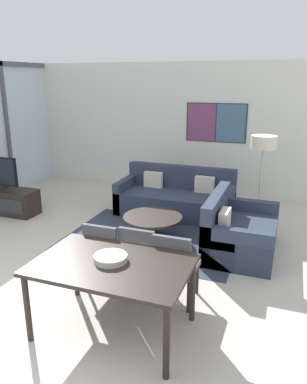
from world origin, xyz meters
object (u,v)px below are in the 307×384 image
Objects in this scene: sofa_main at (176,199)px; dining_chair_left at (106,252)px; coffee_table at (153,222)px; floor_lamp at (263,147)px; fruit_bowl at (111,258)px; dining_chair_right at (174,264)px; dining_table at (112,270)px; dining_chair_centre at (141,256)px; sofa_side at (236,233)px.

sofa_main is 2.45× the size of dining_chair_left.
coffee_table is at bearing 89.99° from dining_chair_left.
fruit_bowl is at bearing -107.25° from floor_lamp.
dining_chair_right reaches higher than coffee_table.
dining_chair_left is (-0.43, 0.67, -0.19)m from dining_table.
fruit_bowl is (0.40, -2.23, 0.51)m from coffee_table.
dining_chair_left is 0.43m from dining_chair_centre.
floor_lamp is at bearing 41.49° from coffee_table.
dining_chair_right is (0.86, -2.89, 0.21)m from sofa_main.
sofa_side is at bearing 0.40° from coffee_table.
sofa_main is at bearing 106.51° from dining_chair_right.
sofa_side is at bearing -44.29° from sofa_main.
dining_chair_centre is at bearing 87.32° from fruit_bowl.
sofa_side is 1.80m from dining_chair_centre.
fruit_bowl is (-0.91, -2.24, 0.51)m from sofa_side.
dining_chair_right is at bearing -8.04° from dining_chair_centre.
sofa_main reaches higher than fruit_bowl.
fruit_bowl is at bearing 157.92° from sofa_side.
dining_table is at bearing -57.58° from dining_chair_left.
fruit_bowl is (0.40, -3.52, 0.51)m from sofa_main.
sofa_side is 0.95× the size of dining_table.
sofa_main is at bearing 89.99° from dining_chair_left.
dining_table is 1.75× the size of dining_chair_left.
dining_table is (0.43, -2.27, 0.40)m from coffee_table.
coffee_table is 1.83m from dining_chair_right.
coffee_table is 2.34m from dining_table.
dining_table is 1.75× the size of dining_chair_centre.
sofa_main is at bearing 45.71° from sofa_side.
dining_table is 4.58× the size of fruit_bowl.
dining_chair_right is at bearing -0.62° from dining_chair_left.
coffee_table is 2.82× the size of fruit_bowl.
dining_chair_left reaches higher than fruit_bowl.
dining_table is 0.82m from dining_chair_left.
dining_chair_left is 0.86m from dining_chair_right.
coffee_table is at bearing 90.40° from sofa_side.
dining_chair_left is 0.81m from fruit_bowl.
floor_lamp reaches higher than coffee_table.
sofa_main is 1.82m from sofa_side.
fruit_bowl reaches higher than dining_table.
sofa_side is 1.66× the size of dining_chair_centre.
coffee_table is 2.27m from floor_lamp.
floor_lamp is (1.07, 3.60, 0.67)m from dining_table.
floor_lamp reaches higher than sofa_side.
floor_lamp is at bearing 62.81° from dining_chair_left.
fruit_bowl is at bearing -79.97° from coffee_table.
coffee_table is at bearing 100.67° from dining_table.
dining_table is at bearing -46.50° from fruit_bowl.
dining_chair_left reaches higher than sofa_side.
dining_chair_left is 1.00× the size of dining_chair_right.
dining_chair_right is (0.86, -0.01, 0.00)m from dining_chair_left.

